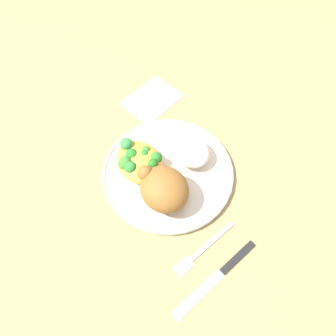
{
  "coord_description": "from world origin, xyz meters",
  "views": [
    {
      "loc": [
        -0.26,
        0.18,
        0.57
      ],
      "look_at": [
        0.0,
        0.0,
        0.02
      ],
      "focal_mm": 33.56,
      "sensor_mm": 36.0,
      "label": 1
    }
  ],
  "objects": [
    {
      "name": "ground_plane",
      "position": [
        0.0,
        0.0,
        0.0
      ],
      "size": [
        2.0,
        2.0,
        0.0
      ],
      "primitive_type": "plane",
      "color": "#9A8352"
    },
    {
      "name": "roasted_chicken",
      "position": [
        -0.04,
        0.04,
        0.05
      ],
      "size": [
        0.11,
        0.09,
        0.06
      ],
      "color": "brown",
      "rests_on": "plate"
    },
    {
      "name": "rice_pile",
      "position": [
        0.0,
        -0.06,
        0.03
      ],
      "size": [
        0.08,
        0.07,
        0.04
      ],
      "primitive_type": "ellipsoid",
      "color": "white",
      "rests_on": "plate"
    },
    {
      "name": "fork",
      "position": [
        -0.17,
        0.04,
        0.0
      ],
      "size": [
        0.03,
        0.14,
        0.01
      ],
      "color": "silver",
      "rests_on": "ground_plane"
    },
    {
      "name": "mac_cheese_with_broccoli",
      "position": [
        0.05,
        0.04,
        0.03
      ],
      "size": [
        0.11,
        0.09,
        0.04
      ],
      "color": "gold",
      "rests_on": "plate"
    },
    {
      "name": "napkin",
      "position": [
        0.19,
        -0.09,
        0.0
      ],
      "size": [
        0.12,
        0.14,
        0.0
      ],
      "primitive_type": "cube",
      "rotation": [
        0.0,
        0.0,
        0.2
      ],
      "color": "white",
      "rests_on": "ground_plane"
    },
    {
      "name": "plate",
      "position": [
        0.0,
        0.0,
        0.01
      ],
      "size": [
        0.27,
        0.27,
        0.01
      ],
      "color": "beige",
      "rests_on": "ground_plane"
    },
    {
      "name": "knife",
      "position": [
        -0.22,
        0.04,
        0.0
      ],
      "size": [
        0.03,
        0.19,
        0.01
      ],
      "color": "black",
      "rests_on": "ground_plane"
    }
  ]
}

